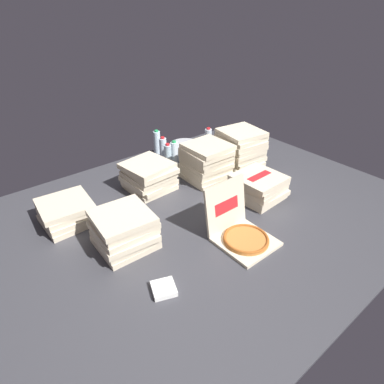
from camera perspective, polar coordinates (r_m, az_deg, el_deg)
The scene contains 16 objects.
ground_plane at distance 2.44m, azimuth 1.40°, elevation -3.99°, with size 3.20×2.40×0.02m, color #38383D.
open_pizza_box at distance 2.18m, azimuth 8.53°, elevation -6.77°, with size 0.35×0.42×0.37m.
pizza_stack_center_far at distance 2.48m, azimuth -21.15°, elevation -3.28°, with size 0.38×0.37×0.16m.
pizza_stack_right_far at distance 2.13m, azimuth -11.90°, elevation -6.54°, with size 0.39×0.40×0.24m.
pizza_stack_right_near at distance 2.82m, azimuth 2.55°, elevation 5.38°, with size 0.38×0.38×0.32m.
pizza_stack_left_far at distance 2.70m, azimuth -7.62°, elevation 2.79°, with size 0.40×0.39×0.24m.
pizza_stack_left_near at distance 2.62m, azimuth 11.66°, elevation 0.93°, with size 0.38×0.38×0.20m.
pizza_stack_center_near at distance 3.04m, azimuth 8.54°, elevation 7.45°, with size 0.40×0.40×0.36m.
ice_bucket at distance 3.28m, azimuth -1.19°, elevation 7.43°, with size 0.31×0.31×0.13m, color #B7BABF.
water_bottle_0 at distance 3.38m, azimuth 2.87°, elevation 9.18°, with size 0.07×0.07×0.25m.
water_bottle_1 at distance 3.04m, azimuth 1.84°, elevation 6.54°, with size 0.07×0.07×0.25m.
water_bottle_2 at distance 3.02m, azimuth -4.25°, elevation 6.23°, with size 0.07×0.07×0.25m.
water_bottle_3 at distance 3.34m, azimuth -6.18°, elevation 8.70°, with size 0.07×0.07×0.25m.
water_bottle_4 at distance 3.07m, azimuth -3.13°, elevation 6.74°, with size 0.07×0.07×0.25m.
water_bottle_5 at distance 3.17m, azimuth -5.12°, elevation 7.46°, with size 0.07×0.07×0.25m.
napkin_pile at distance 1.87m, azimuth -5.01°, elevation -16.62°, with size 0.13×0.13×0.03m, color white.
Camera 1 is at (-1.30, -1.50, 1.41)m, focal length 30.23 mm.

